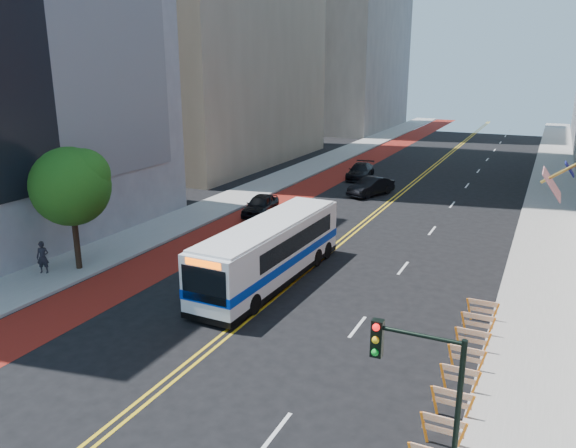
{
  "coord_description": "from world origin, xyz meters",
  "views": [
    {
      "loc": [
        11.54,
        -15.37,
        11.11
      ],
      "look_at": [
        0.51,
        8.0,
        3.62
      ],
      "focal_mm": 35.0,
      "sensor_mm": 36.0,
      "label": 1
    }
  ],
  "objects_px": {
    "transit_bus": "(271,250)",
    "street_tree": "(72,183)",
    "car_c": "(360,171)",
    "pedestrian": "(43,257)",
    "car_b": "(371,186)",
    "car_a": "(261,205)",
    "traffic_signal": "(421,387)"
  },
  "relations": [
    {
      "from": "car_a",
      "to": "street_tree",
      "type": "bearing_deg",
      "value": -111.68
    },
    {
      "from": "street_tree",
      "to": "pedestrian",
      "type": "bearing_deg",
      "value": -130.93
    },
    {
      "from": "street_tree",
      "to": "car_a",
      "type": "xyz_separation_m",
      "value": [
        3.51,
        14.58,
        -4.15
      ]
    },
    {
      "from": "transit_bus",
      "to": "car_a",
      "type": "bearing_deg",
      "value": 121.84
    },
    {
      "from": "street_tree",
      "to": "car_a",
      "type": "bearing_deg",
      "value": 76.47
    },
    {
      "from": "street_tree",
      "to": "transit_bus",
      "type": "height_order",
      "value": "street_tree"
    },
    {
      "from": "pedestrian",
      "to": "traffic_signal",
      "type": "bearing_deg",
      "value": -48.83
    },
    {
      "from": "traffic_signal",
      "to": "car_c",
      "type": "bearing_deg",
      "value": 109.95
    },
    {
      "from": "street_tree",
      "to": "traffic_signal",
      "type": "xyz_separation_m",
      "value": [
        20.66,
        -9.55,
        -1.19
      ]
    },
    {
      "from": "street_tree",
      "to": "car_c",
      "type": "distance_m",
      "value": 31.61
    },
    {
      "from": "car_a",
      "to": "car_b",
      "type": "height_order",
      "value": "car_b"
    },
    {
      "from": "pedestrian",
      "to": "street_tree",
      "type": "bearing_deg",
      "value": 20.71
    },
    {
      "from": "traffic_signal",
      "to": "car_b",
      "type": "bearing_deg",
      "value": 108.84
    },
    {
      "from": "transit_bus",
      "to": "car_a",
      "type": "relative_size",
      "value": 2.65
    },
    {
      "from": "traffic_signal",
      "to": "car_c",
      "type": "height_order",
      "value": "traffic_signal"
    },
    {
      "from": "transit_bus",
      "to": "car_b",
      "type": "relative_size",
      "value": 2.54
    },
    {
      "from": "traffic_signal",
      "to": "car_a",
      "type": "xyz_separation_m",
      "value": [
        -17.15,
        24.14,
        -2.96
      ]
    },
    {
      "from": "car_c",
      "to": "pedestrian",
      "type": "xyz_separation_m",
      "value": [
        -7.23,
        -32.14,
        0.28
      ]
    },
    {
      "from": "car_a",
      "to": "pedestrian",
      "type": "xyz_separation_m",
      "value": [
        -4.72,
        -15.98,
        0.26
      ]
    },
    {
      "from": "traffic_signal",
      "to": "street_tree",
      "type": "bearing_deg",
      "value": 155.18
    },
    {
      "from": "transit_bus",
      "to": "traffic_signal",
      "type": "bearing_deg",
      "value": -49.2
    },
    {
      "from": "street_tree",
      "to": "transit_bus",
      "type": "distance_m",
      "value": 11.18
    },
    {
      "from": "street_tree",
      "to": "traffic_signal",
      "type": "bearing_deg",
      "value": -24.82
    },
    {
      "from": "street_tree",
      "to": "car_b",
      "type": "xyz_separation_m",
      "value": [
        9.08,
        24.37,
        -4.14
      ]
    },
    {
      "from": "traffic_signal",
      "to": "transit_bus",
      "type": "distance_m",
      "value": 16.52
    },
    {
      "from": "street_tree",
      "to": "car_a",
      "type": "distance_m",
      "value": 15.56
    },
    {
      "from": "transit_bus",
      "to": "car_c",
      "type": "relative_size",
      "value": 2.31
    },
    {
      "from": "street_tree",
      "to": "pedestrian",
      "type": "xyz_separation_m",
      "value": [
        -1.21,
        -1.39,
        -3.88
      ]
    },
    {
      "from": "traffic_signal",
      "to": "car_c",
      "type": "relative_size",
      "value": 0.98
    },
    {
      "from": "transit_bus",
      "to": "street_tree",
      "type": "bearing_deg",
      "value": -161.67
    },
    {
      "from": "car_c",
      "to": "street_tree",
      "type": "bearing_deg",
      "value": -107.34
    },
    {
      "from": "street_tree",
      "to": "car_b",
      "type": "bearing_deg",
      "value": 69.56
    }
  ]
}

